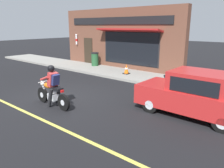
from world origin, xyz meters
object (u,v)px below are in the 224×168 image
(motorcycle_with_rider, at_px, (52,89))
(traffic_cone, at_px, (126,69))
(trash_bin, at_px, (95,59))
(car_hatchback, at_px, (194,94))

(motorcycle_with_rider, height_order, traffic_cone, motorcycle_with_rider)
(motorcycle_with_rider, distance_m, trash_bin, 8.20)
(car_hatchback, xyz_separation_m, trash_bin, (4.35, 8.90, -0.13))
(traffic_cone, relative_size, trash_bin, 0.61)
(car_hatchback, height_order, trash_bin, car_hatchback)
(trash_bin, bearing_deg, car_hatchback, -116.08)
(motorcycle_with_rider, xyz_separation_m, traffic_cone, (6.06, 0.91, -0.25))
(motorcycle_with_rider, relative_size, car_hatchback, 0.53)
(car_hatchback, xyz_separation_m, traffic_cone, (3.51, 5.40, -0.33))
(motorcycle_with_rider, xyz_separation_m, trash_bin, (6.91, 4.41, -0.04))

